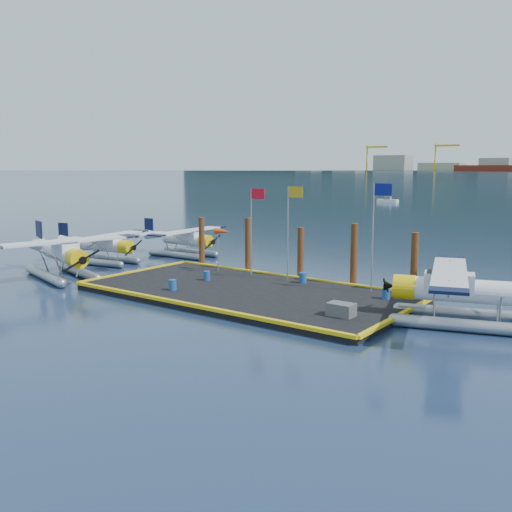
% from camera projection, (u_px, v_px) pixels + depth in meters
% --- Properties ---
extents(ground, '(4000.00, 4000.00, 0.00)m').
position_uv_depth(ground, '(247.00, 296.00, 35.09)').
color(ground, '#172B45').
rests_on(ground, ground).
extents(dock, '(20.00, 10.00, 0.40)m').
position_uv_depth(dock, '(247.00, 292.00, 35.06)').
color(dock, black).
rests_on(dock, ground).
extents(dock_bumpers, '(20.25, 10.25, 0.18)m').
position_uv_depth(dock_bumpers, '(247.00, 288.00, 35.01)').
color(dock_bumpers, yellow).
rests_on(dock_bumpers, dock).
extents(seaplane_a, '(9.74, 10.47, 3.73)m').
position_uv_depth(seaplane_a, '(63.00, 256.00, 40.01)').
color(seaplane_a, '#8D949A').
rests_on(seaplane_a, ground).
extents(seaplane_b, '(8.15, 8.93, 3.16)m').
position_uv_depth(seaplane_b, '(104.00, 247.00, 46.29)').
color(seaplane_b, '#8D949A').
rests_on(seaplane_b, ground).
extents(seaplane_c, '(8.06, 8.88, 3.16)m').
position_uv_depth(seaplane_c, '(186.00, 241.00, 49.98)').
color(seaplane_c, '#8D949A').
rests_on(seaplane_c, ground).
extents(seaplane_d, '(9.60, 10.27, 3.67)m').
position_uv_depth(seaplane_d, '(458.00, 294.00, 28.36)').
color(seaplane_d, '#8D949A').
rests_on(seaplane_d, ground).
extents(drum_0, '(0.44, 0.44, 0.61)m').
position_uv_depth(drum_0, '(207.00, 276.00, 37.76)').
color(drum_0, '#1A4691').
rests_on(drum_0, dock).
extents(drum_3, '(0.46, 0.46, 0.65)m').
position_uv_depth(drum_3, '(173.00, 285.00, 34.72)').
color(drum_3, '#1A4691').
rests_on(drum_3, dock).
extents(drum_4, '(0.45, 0.45, 0.63)m').
position_uv_depth(drum_4, '(386.00, 293.00, 32.46)').
color(drum_4, '#1A4691').
rests_on(drum_4, dock).
extents(drum_5, '(0.49, 0.49, 0.68)m').
position_uv_depth(drum_5, '(303.00, 278.00, 36.87)').
color(drum_5, '#1A4691').
rests_on(drum_5, dock).
extents(crate, '(1.33, 0.89, 0.67)m').
position_uv_depth(crate, '(341.00, 310.00, 28.75)').
color(crate, '#515155').
rests_on(crate, dock).
extents(flagpole_red, '(1.14, 0.08, 6.00)m').
position_uv_depth(flagpole_red, '(254.00, 218.00, 38.77)').
color(flagpole_red, '#95959D').
rests_on(flagpole_red, dock).
extents(flagpole_yellow, '(1.14, 0.08, 6.20)m').
position_uv_depth(flagpole_yellow, '(291.00, 219.00, 36.99)').
color(flagpole_yellow, '#95959D').
rests_on(flagpole_yellow, dock).
extents(flagpole_blue, '(1.14, 0.08, 6.50)m').
position_uv_depth(flagpole_blue, '(376.00, 221.00, 33.45)').
color(flagpole_blue, '#95959D').
rests_on(flagpole_blue, dock).
extents(windsock, '(1.40, 0.44, 3.12)m').
position_uv_depth(windsock, '(223.00, 232.00, 40.55)').
color(windsock, '#95959D').
rests_on(windsock, dock).
extents(piling_0, '(0.44, 0.44, 4.00)m').
position_uv_depth(piling_0, '(202.00, 243.00, 44.05)').
color(piling_0, '#492315').
rests_on(piling_0, ground).
extents(piling_1, '(0.44, 0.44, 4.20)m').
position_uv_depth(piling_1, '(248.00, 247.00, 41.40)').
color(piling_1, '#492315').
rests_on(piling_1, ground).
extents(piling_2, '(0.44, 0.44, 3.80)m').
position_uv_depth(piling_2, '(301.00, 255.00, 38.79)').
color(piling_2, '#492315').
rests_on(piling_2, ground).
extents(piling_3, '(0.44, 0.44, 4.30)m').
position_uv_depth(piling_3, '(354.00, 257.00, 36.40)').
color(piling_3, '#492315').
rests_on(piling_3, ground).
extents(piling_4, '(0.44, 0.44, 4.00)m').
position_uv_depth(piling_4, '(414.00, 266.00, 34.08)').
color(piling_4, '#492315').
rests_on(piling_4, ground).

